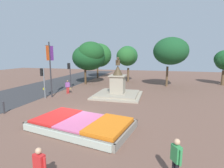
{
  "coord_description": "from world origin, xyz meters",
  "views": [
    {
      "loc": [
        6.0,
        -11.77,
        4.66
      ],
      "look_at": [
        2.34,
        2.28,
        2.19
      ],
      "focal_mm": 28.0,
      "sensor_mm": 36.0,
      "label": 1
    }
  ],
  "objects_px": {
    "banner_pole": "(50,67)",
    "kerb_bollard_mid_b": "(4,107)",
    "flower_planter": "(82,124)",
    "traffic_light_far_corner": "(69,71)",
    "pedestrian_crossing_plaza": "(40,167)",
    "pedestrian_near_planter": "(176,158)",
    "traffic_light_mid_block": "(43,78)",
    "statue_monument": "(118,89)",
    "pedestrian_with_handbag": "(68,86)"
  },
  "relations": [
    {
      "from": "statue_monument",
      "to": "banner_pole",
      "type": "relative_size",
      "value": 0.87
    },
    {
      "from": "pedestrian_crossing_plaza",
      "to": "kerb_bollard_mid_b",
      "type": "xyz_separation_m",
      "value": [
        -8.0,
        6.23,
        -0.42
      ]
    },
    {
      "from": "pedestrian_with_handbag",
      "to": "pedestrian_near_planter",
      "type": "height_order",
      "value": "pedestrian_near_planter"
    },
    {
      "from": "flower_planter",
      "to": "pedestrian_near_planter",
      "type": "relative_size",
      "value": 4.0
    },
    {
      "from": "pedestrian_with_handbag",
      "to": "pedestrian_crossing_plaza",
      "type": "relative_size",
      "value": 0.98
    },
    {
      "from": "flower_planter",
      "to": "traffic_light_mid_block",
      "type": "height_order",
      "value": "traffic_light_mid_block"
    },
    {
      "from": "banner_pole",
      "to": "pedestrian_crossing_plaza",
      "type": "relative_size",
      "value": 3.62
    },
    {
      "from": "banner_pole",
      "to": "kerb_bollard_mid_b",
      "type": "relative_size",
      "value": 5.88
    },
    {
      "from": "statue_monument",
      "to": "pedestrian_with_handbag",
      "type": "relative_size",
      "value": 3.2
    },
    {
      "from": "pedestrian_near_planter",
      "to": "banner_pole",
      "type": "bearing_deg",
      "value": 138.95
    },
    {
      "from": "traffic_light_far_corner",
      "to": "pedestrian_crossing_plaza",
      "type": "xyz_separation_m",
      "value": [
        7.75,
        -16.65,
        -1.52
      ]
    },
    {
      "from": "traffic_light_far_corner",
      "to": "pedestrian_crossing_plaza",
      "type": "bearing_deg",
      "value": -65.05
    },
    {
      "from": "traffic_light_far_corner",
      "to": "kerb_bollard_mid_b",
      "type": "xyz_separation_m",
      "value": [
        -0.25,
        -10.42,
        -1.94
      ]
    },
    {
      "from": "traffic_light_far_corner",
      "to": "pedestrian_crossing_plaza",
      "type": "relative_size",
      "value": 2.13
    },
    {
      "from": "traffic_light_far_corner",
      "to": "pedestrian_near_planter",
      "type": "distance_m",
      "value": 19.4
    },
    {
      "from": "traffic_light_far_corner",
      "to": "banner_pole",
      "type": "xyz_separation_m",
      "value": [
        0.27,
        -4.65,
        0.88
      ]
    },
    {
      "from": "statue_monument",
      "to": "traffic_light_mid_block",
      "type": "relative_size",
      "value": 1.61
    },
    {
      "from": "pedestrian_near_planter",
      "to": "statue_monument",
      "type": "bearing_deg",
      "value": 111.56
    },
    {
      "from": "traffic_light_far_corner",
      "to": "pedestrian_near_planter",
      "type": "relative_size",
      "value": 2.03
    },
    {
      "from": "traffic_light_mid_block",
      "to": "flower_planter",
      "type": "bearing_deg",
      "value": -40.73
    },
    {
      "from": "pedestrian_near_planter",
      "to": "kerb_bollard_mid_b",
      "type": "height_order",
      "value": "pedestrian_near_planter"
    },
    {
      "from": "pedestrian_crossing_plaza",
      "to": "traffic_light_mid_block",
      "type": "bearing_deg",
      "value": 125.17
    },
    {
      "from": "statue_monument",
      "to": "traffic_light_mid_block",
      "type": "bearing_deg",
      "value": -157.78
    },
    {
      "from": "traffic_light_far_corner",
      "to": "traffic_light_mid_block",
      "type": "bearing_deg",
      "value": -92.25
    },
    {
      "from": "statue_monument",
      "to": "banner_pole",
      "type": "height_order",
      "value": "banner_pole"
    },
    {
      "from": "statue_monument",
      "to": "pedestrian_near_planter",
      "type": "distance_m",
      "value": 13.64
    },
    {
      "from": "statue_monument",
      "to": "traffic_light_far_corner",
      "type": "distance_m",
      "value": 7.72
    },
    {
      "from": "flower_planter",
      "to": "traffic_light_far_corner",
      "type": "distance_m",
      "value": 13.59
    },
    {
      "from": "statue_monument",
      "to": "banner_pole",
      "type": "bearing_deg",
      "value": -161.52
    },
    {
      "from": "traffic_light_mid_block",
      "to": "pedestrian_near_planter",
      "type": "bearing_deg",
      "value": -37.95
    },
    {
      "from": "banner_pole",
      "to": "kerb_bollard_mid_b",
      "type": "height_order",
      "value": "banner_pole"
    },
    {
      "from": "banner_pole",
      "to": "kerb_bollard_mid_b",
      "type": "bearing_deg",
      "value": -95.18
    },
    {
      "from": "flower_planter",
      "to": "banner_pole",
      "type": "distance_m",
      "value": 10.02
    },
    {
      "from": "pedestrian_with_handbag",
      "to": "kerb_bollard_mid_b",
      "type": "relative_size",
      "value": 1.59
    },
    {
      "from": "traffic_light_far_corner",
      "to": "pedestrian_with_handbag",
      "type": "height_order",
      "value": "traffic_light_far_corner"
    },
    {
      "from": "flower_planter",
      "to": "banner_pole",
      "type": "xyz_separation_m",
      "value": [
        -6.64,
        6.84,
        3.07
      ]
    },
    {
      "from": "statue_monument",
      "to": "pedestrian_with_handbag",
      "type": "distance_m",
      "value": 6.06
    },
    {
      "from": "traffic_light_mid_block",
      "to": "banner_pole",
      "type": "distance_m",
      "value": 1.41
    },
    {
      "from": "traffic_light_mid_block",
      "to": "pedestrian_crossing_plaza",
      "type": "bearing_deg",
      "value": -54.83
    },
    {
      "from": "pedestrian_crossing_plaza",
      "to": "kerb_bollard_mid_b",
      "type": "distance_m",
      "value": 10.15
    },
    {
      "from": "flower_planter",
      "to": "kerb_bollard_mid_b",
      "type": "distance_m",
      "value": 7.25
    },
    {
      "from": "pedestrian_with_handbag",
      "to": "flower_planter",
      "type": "bearing_deg",
      "value": -56.89
    },
    {
      "from": "flower_planter",
      "to": "traffic_light_far_corner",
      "type": "relative_size",
      "value": 1.96
    },
    {
      "from": "traffic_light_mid_block",
      "to": "pedestrian_with_handbag",
      "type": "distance_m",
      "value": 3.32
    },
    {
      "from": "pedestrian_near_planter",
      "to": "pedestrian_crossing_plaza",
      "type": "distance_m",
      "value": 4.73
    },
    {
      "from": "statue_monument",
      "to": "traffic_light_mid_block",
      "type": "xyz_separation_m",
      "value": [
        -7.39,
        -3.02,
        1.38
      ]
    },
    {
      "from": "banner_pole",
      "to": "pedestrian_with_handbag",
      "type": "height_order",
      "value": "banner_pole"
    },
    {
      "from": "traffic_light_mid_block",
      "to": "pedestrian_with_handbag",
      "type": "bearing_deg",
      "value": 63.95
    },
    {
      "from": "flower_planter",
      "to": "traffic_light_far_corner",
      "type": "xyz_separation_m",
      "value": [
        -6.91,
        11.49,
        2.19
      ]
    },
    {
      "from": "pedestrian_near_planter",
      "to": "traffic_light_mid_block",
      "type": "bearing_deg",
      "value": 142.05
    }
  ]
}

